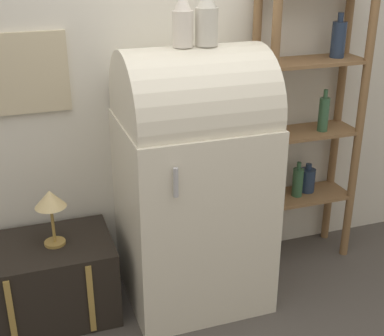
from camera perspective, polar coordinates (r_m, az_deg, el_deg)
ground_plane at (r=3.09m, az=1.40°, el=-15.12°), size 12.00×12.00×0.00m
wall_back at (r=3.02m, az=-2.33°, el=12.43°), size 7.00×0.09×2.70m
refrigerator at (r=2.87m, az=0.08°, el=-0.88°), size 0.75×0.71×1.44m
suitcase_trunk at (r=3.05m, az=-15.15°, el=-11.46°), size 0.71×0.49×0.44m
shelf_unit at (r=3.28m, az=12.29°, el=5.26°), size 0.64×0.28×1.71m
vase_left at (r=2.62m, az=-1.00°, el=15.40°), size 0.10×0.10×0.26m
vase_center at (r=2.65m, az=1.57°, el=15.66°), size 0.11×0.11×0.28m
desk_lamp at (r=2.81m, az=-14.87°, el=-3.59°), size 0.16×0.16×0.31m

